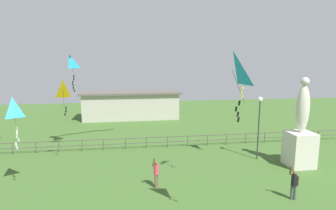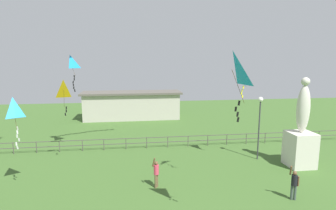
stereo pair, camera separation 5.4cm
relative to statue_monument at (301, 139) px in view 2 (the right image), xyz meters
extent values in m
cube|color=beige|center=(0.00, 0.00, -0.76)|extent=(1.70, 1.70, 2.44)
ellipsoid|color=beige|center=(0.00, 0.00, 2.09)|extent=(0.90, 0.76, 3.27)
sphere|color=beige|center=(0.00, 0.00, 3.98)|extent=(0.56, 0.56, 0.56)
cylinder|color=#38383D|center=(-2.29, 1.63, 0.22)|extent=(0.10, 0.10, 4.41)
sphere|color=white|center=(-2.29, 1.63, 2.58)|extent=(0.36, 0.36, 0.36)
cylinder|color=brown|center=(-10.29, -1.92, -1.58)|extent=(0.14, 0.14, 0.81)
cylinder|color=brown|center=(-10.20, -1.80, -1.58)|extent=(0.14, 0.14, 0.81)
cylinder|color=#D83F59|center=(-10.25, -1.86, -0.89)|extent=(0.29, 0.29, 0.57)
sphere|color=brown|center=(-10.25, -1.86, -0.50)|extent=(0.22, 0.22, 0.22)
cylinder|color=brown|center=(-10.40, -1.99, -0.38)|extent=(0.23, 0.21, 0.54)
cylinder|color=brown|center=(-10.13, -1.70, -0.92)|extent=(0.09, 0.09, 0.54)
cylinder|color=#3F4C47|center=(-3.22, -4.24, -1.57)|extent=(0.14, 0.14, 0.81)
cylinder|color=#3F4C47|center=(-3.07, -4.30, -1.57)|extent=(0.14, 0.14, 0.81)
cylinder|color=black|center=(-3.14, -4.27, -0.88)|extent=(0.30, 0.30, 0.58)
sphere|color=brown|center=(-3.14, -4.27, -0.48)|extent=(0.22, 0.22, 0.22)
cylinder|color=brown|center=(-3.31, -4.15, -0.37)|extent=(0.17, 0.26, 0.55)
cylinder|color=brown|center=(-2.96, -4.34, -0.91)|extent=(0.09, 0.09, 0.55)
pyramid|color=#198CD1|center=(-16.21, 5.22, 5.21)|extent=(0.98, 0.98, 1.04)
cylinder|color=#4C381E|center=(-16.00, 4.99, 4.69)|extent=(0.45, 0.47, 1.04)
cube|color=black|center=(-15.93, 5.03, 4.15)|extent=(0.09, 0.03, 0.20)
cube|color=black|center=(-15.94, 5.02, 3.93)|extent=(0.09, 0.05, 0.20)
cube|color=black|center=(-16.02, 4.98, 3.71)|extent=(0.11, 0.04, 0.21)
cube|color=black|center=(-16.02, 4.98, 3.49)|extent=(0.09, 0.04, 0.20)
cube|color=black|center=(-16.00, 4.99, 3.27)|extent=(0.11, 0.05, 0.21)
cube|color=black|center=(-15.94, 5.02, 3.05)|extent=(0.11, 0.03, 0.21)
pyramid|color=#198CD1|center=(-18.06, -0.96, 2.78)|extent=(0.91, 0.87, 1.10)
cylinder|color=#4C381E|center=(-17.92, -1.21, 2.24)|extent=(0.31, 0.53, 1.10)
cube|color=white|center=(-17.86, -1.19, 1.68)|extent=(0.08, 0.05, 0.20)
cube|color=white|center=(-17.88, -1.19, 1.46)|extent=(0.10, 0.04, 0.20)
cube|color=white|center=(-17.90, -1.21, 1.24)|extent=(0.08, 0.02, 0.20)
cube|color=white|center=(-17.84, -1.17, 1.02)|extent=(0.08, 0.04, 0.20)
cube|color=white|center=(-17.97, -1.24, 0.80)|extent=(0.09, 0.03, 0.20)
cube|color=white|center=(-17.93, -1.22, 0.58)|extent=(0.10, 0.03, 0.21)
pyramid|color=#B22DB2|center=(-4.13, 1.22, 4.41)|extent=(0.52, 0.88, 0.89)
cylinder|color=#4C381E|center=(-3.88, 1.22, 3.97)|extent=(0.51, 0.02, 0.89)
cube|color=yellow|center=(-3.81, 1.26, 3.51)|extent=(0.11, 0.03, 0.21)
cube|color=yellow|center=(-3.91, 1.21, 3.29)|extent=(0.09, 0.04, 0.20)
cube|color=yellow|center=(-3.96, 1.19, 3.07)|extent=(0.11, 0.03, 0.21)
cube|color=yellow|center=(-3.85, 1.24, 2.85)|extent=(0.11, 0.05, 0.21)
pyramid|color=#198CD1|center=(-7.80, -6.78, 5.04)|extent=(0.69, 0.94, 1.32)
cylinder|color=#4C381E|center=(-7.50, -6.75, 4.38)|extent=(0.60, 0.08, 1.32)
cube|color=black|center=(-7.42, -6.71, 3.73)|extent=(0.11, 0.01, 0.21)
cube|color=black|center=(-7.57, -6.79, 3.51)|extent=(0.09, 0.04, 0.20)
cube|color=black|center=(-7.47, -6.74, 3.29)|extent=(0.11, 0.02, 0.21)
cube|color=black|center=(-7.43, -6.72, 3.07)|extent=(0.11, 0.02, 0.21)
pyramid|color=yellow|center=(-16.07, 2.16, 3.40)|extent=(0.89, 0.81, 1.28)
cylinder|color=#4C381E|center=(-16.16, 2.45, 2.76)|extent=(0.20, 0.60, 1.28)
cube|color=black|center=(-16.07, 2.50, 2.13)|extent=(0.08, 0.05, 0.20)
cube|color=black|center=(-16.08, 2.49, 1.91)|extent=(0.08, 0.02, 0.20)
cube|color=black|center=(-16.15, 2.46, 1.69)|extent=(0.11, 0.04, 0.21)
cylinder|color=#4C4742|center=(-20.95, 5.32, -1.51)|extent=(0.06, 0.06, 0.95)
cylinder|color=#4C4742|center=(-19.21, 5.32, -1.51)|extent=(0.06, 0.06, 0.95)
cylinder|color=#4C4742|center=(-17.45, 5.32, -1.51)|extent=(0.06, 0.06, 0.95)
cylinder|color=#4C4742|center=(-15.65, 5.32, -1.51)|extent=(0.06, 0.06, 0.95)
cylinder|color=#4C4742|center=(-13.93, 5.32, -1.51)|extent=(0.06, 0.06, 0.95)
cylinder|color=#4C4742|center=(-12.12, 5.32, -1.51)|extent=(0.06, 0.06, 0.95)
cylinder|color=#4C4742|center=(-10.39, 5.32, -1.51)|extent=(0.06, 0.06, 0.95)
cylinder|color=#4C4742|center=(-8.60, 5.32, -1.51)|extent=(0.06, 0.06, 0.95)
cylinder|color=#4C4742|center=(-6.83, 5.32, -1.51)|extent=(0.06, 0.06, 0.95)
cylinder|color=#4C4742|center=(-5.08, 5.32, -1.51)|extent=(0.06, 0.06, 0.95)
cylinder|color=#4C4742|center=(-3.35, 5.32, -1.51)|extent=(0.06, 0.06, 0.95)
cylinder|color=#4C4742|center=(-1.55, 5.32, -1.51)|extent=(0.06, 0.06, 0.95)
cylinder|color=#4C4742|center=(0.23, 5.32, -1.51)|extent=(0.06, 0.06, 0.95)
cylinder|color=#4C4742|center=(1.94, 5.32, -1.51)|extent=(0.06, 0.06, 0.95)
cylinder|color=#4C4742|center=(3.70, 5.32, -1.51)|extent=(0.06, 0.06, 0.95)
cylinder|color=#4C4742|center=(5.50, 5.32, -1.51)|extent=(0.06, 0.06, 0.95)
cube|color=#4C4742|center=(-10.03, 5.32, -1.07)|extent=(36.00, 0.05, 0.05)
cube|color=#4C4742|center=(-10.03, 5.32, -1.51)|extent=(36.00, 0.05, 0.05)
cube|color=#B7B2A3|center=(-11.54, 17.32, -0.38)|extent=(11.75, 3.19, 3.20)
cube|color=#59544C|center=(-11.54, 17.32, 1.34)|extent=(12.35, 3.79, 0.24)
camera|label=1|loc=(-11.63, -16.61, 5.39)|focal=28.82mm
camera|label=2|loc=(-11.58, -16.62, 5.39)|focal=28.82mm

